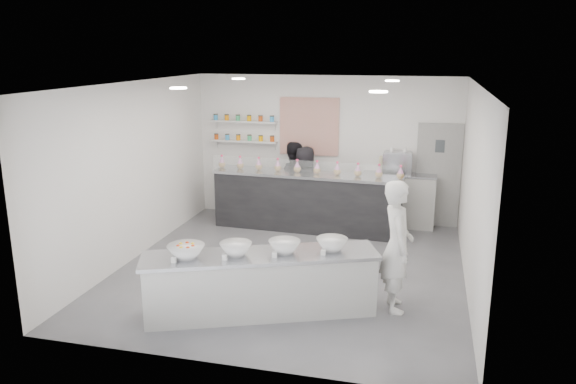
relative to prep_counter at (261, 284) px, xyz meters
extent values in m
plane|color=#515156|center=(0.02, 1.66, -0.43)|extent=(6.00, 6.00, 0.00)
plane|color=white|center=(0.02, 1.66, 2.57)|extent=(6.00, 6.00, 0.00)
plane|color=white|center=(0.02, 4.66, 1.07)|extent=(5.50, 0.00, 5.50)
plane|color=white|center=(-2.73, 1.66, 1.07)|extent=(0.00, 6.00, 6.00)
plane|color=white|center=(2.77, 1.66, 1.07)|extent=(0.00, 6.00, 6.00)
cube|color=gray|center=(2.32, 4.63, 0.62)|extent=(0.88, 0.04, 2.10)
cube|color=#A83621|center=(-0.33, 4.63, 1.52)|extent=(1.25, 0.03, 1.20)
cube|color=silver|center=(-1.73, 4.56, 1.17)|extent=(1.45, 0.22, 0.04)
cube|color=silver|center=(-1.73, 4.56, 1.59)|extent=(1.45, 0.22, 0.04)
cylinder|color=white|center=(-1.38, 0.66, 2.55)|extent=(0.24, 0.24, 0.02)
cylinder|color=white|center=(1.42, 0.66, 2.55)|extent=(0.24, 0.24, 0.02)
cylinder|color=white|center=(-1.38, 3.26, 2.55)|extent=(0.24, 0.24, 0.02)
cylinder|color=white|center=(1.42, 3.26, 2.55)|extent=(0.24, 0.24, 0.02)
cube|color=#AFAFAA|center=(0.00, 0.00, 0.00)|extent=(3.20, 1.86, 0.86)
cube|color=black|center=(-0.17, 3.74, 0.15)|extent=(3.76, 0.86, 1.16)
cube|color=white|center=(-0.19, 3.41, 0.88)|extent=(3.68, 0.19, 0.32)
cube|color=#AFAFAA|center=(1.57, 4.44, 0.11)|extent=(1.46, 0.47, 1.09)
cube|color=#93969E|center=(1.52, 4.44, 0.87)|extent=(0.56, 0.39, 0.43)
imported|color=silver|center=(1.76, 0.60, 0.49)|extent=(0.58, 0.75, 1.83)
imported|color=black|center=(-0.60, 4.26, 0.41)|extent=(0.96, 0.84, 1.68)
imported|color=black|center=(-0.30, 4.11, 0.38)|extent=(0.80, 0.54, 1.62)
camera|label=1|loc=(2.07, -6.74, 3.09)|focal=35.00mm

